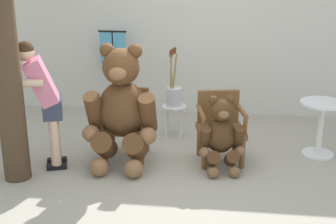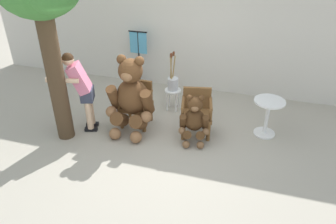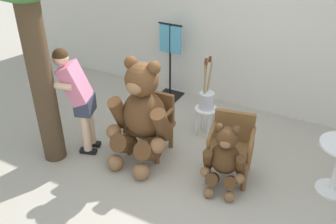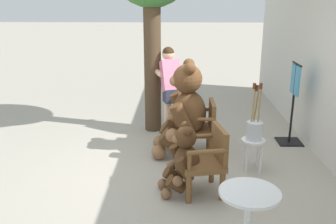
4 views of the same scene
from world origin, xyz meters
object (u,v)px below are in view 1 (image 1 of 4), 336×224
wooden_chair_left (127,121)px  teddy_bear_small (221,134)px  wooden_chair_right (220,125)px  white_stool (174,113)px  person_visitor (43,95)px  brush_bucket (174,94)px  clothing_display_stand (114,71)px  teddy_bear_large (122,107)px  round_side_table (321,122)px

wooden_chair_left → teddy_bear_small: teddy_bear_small is taller
wooden_chair_right → white_stool: 0.97m
person_visitor → white_stool: (1.40, 1.19, -0.56)m
brush_bucket → clothing_display_stand: clothing_display_stand is taller
teddy_bear_large → wooden_chair_left: bearing=90.4°
wooden_chair_right → teddy_bear_small: teddy_bear_small is taller
round_side_table → wooden_chair_left: bearing=-173.2°
wooden_chair_left → white_stool: wooden_chair_left is taller
brush_bucket → clothing_display_stand: bearing=141.6°
wooden_chair_left → wooden_chair_right: same height
teddy_bear_small → brush_bucket: size_ratio=1.12×
teddy_bear_large → teddy_bear_small: (1.20, -0.03, -0.28)m
white_stool → brush_bucket: bearing=168.5°
white_stool → brush_bucket: (-0.00, 0.00, 0.28)m
white_stool → brush_bucket: 0.28m
person_visitor → brush_bucket: 1.86m
wooden_chair_left → brush_bucket: bearing=53.6°
teddy_bear_small → white_stool: 1.21m
wooden_chair_right → teddy_bear_small: (0.02, -0.29, -0.01)m
round_side_table → clothing_display_stand: 3.24m
teddy_bear_small → wooden_chair_right: bearing=94.4°
white_stool → round_side_table: (1.92, -0.42, 0.09)m
teddy_bear_large → clothing_display_stand: bearing=106.3°
person_visitor → wooden_chair_left: bearing=28.8°
wooden_chair_right → wooden_chair_left: bearing=179.9°
round_side_table → white_stool: bearing=167.7°
person_visitor → clothing_display_stand: bearing=80.2°
wooden_chair_left → white_stool: size_ratio=1.87×
wooden_chair_left → person_visitor: (-0.88, -0.48, 0.46)m
brush_bucket → teddy_bear_small: bearing=-55.9°
teddy_bear_small → white_stool: size_ratio=1.99×
wooden_chair_right → brush_bucket: bearing=132.6°
teddy_bear_large → clothing_display_stand: 1.88m
wooden_chair_right → round_side_table: size_ratio=1.19×
teddy_bear_large → brush_bucket: bearing=61.8°
wooden_chair_left → wooden_chair_right: bearing=-0.1°
brush_bucket → round_side_table: bearing=-12.3°
wooden_chair_left → person_visitor: bearing=-151.2°
wooden_chair_right → teddy_bear_large: teddy_bear_large is taller
teddy_bear_large → brush_bucket: size_ratio=1.83×
teddy_bear_small → round_side_table: bearing=25.0°
person_visitor → white_stool: bearing=40.3°
wooden_chair_left → person_visitor: size_ratio=0.55×
wooden_chair_right → person_visitor: size_ratio=0.55×
person_visitor → clothing_display_stand: person_visitor is taller
wooden_chair_left → teddy_bear_large: 0.37m
teddy_bear_small → brush_bucket: bearing=124.1°
clothing_display_stand → round_side_table: bearing=-22.8°
white_stool → wooden_chair_left: bearing=-126.6°
teddy_bear_large → white_stool: 1.17m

